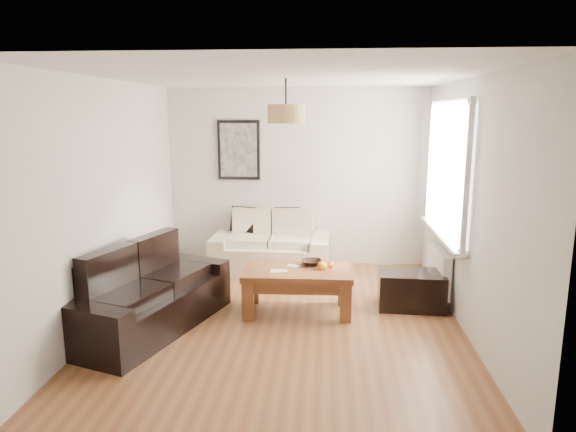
# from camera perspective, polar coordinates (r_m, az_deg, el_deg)

# --- Properties ---
(floor) EXTENTS (4.50, 4.50, 0.00)m
(floor) POSITION_cam_1_polar(r_m,az_deg,el_deg) (5.76, -0.46, -11.49)
(floor) COLOR brown
(floor) RESTS_ON ground
(ceiling) EXTENTS (3.80, 4.50, 0.00)m
(ceiling) POSITION_cam_1_polar(r_m,az_deg,el_deg) (5.32, -0.51, 15.27)
(ceiling) COLOR white
(ceiling) RESTS_ON floor
(wall_back) EXTENTS (3.80, 0.04, 2.60)m
(wall_back) POSITION_cam_1_polar(r_m,az_deg,el_deg) (7.61, 0.94, 4.31)
(wall_back) COLOR silver
(wall_back) RESTS_ON floor
(wall_front) EXTENTS (3.80, 0.04, 2.60)m
(wall_front) POSITION_cam_1_polar(r_m,az_deg,el_deg) (3.21, -3.86, -5.73)
(wall_front) COLOR silver
(wall_front) RESTS_ON floor
(wall_left) EXTENTS (0.04, 4.50, 2.60)m
(wall_left) POSITION_cam_1_polar(r_m,az_deg,el_deg) (5.86, -19.34, 1.51)
(wall_left) COLOR silver
(wall_left) RESTS_ON floor
(wall_right) EXTENTS (0.04, 4.50, 2.60)m
(wall_right) POSITION_cam_1_polar(r_m,az_deg,el_deg) (5.56, 19.41, 1.00)
(wall_right) COLOR silver
(wall_right) RESTS_ON floor
(window_bay) EXTENTS (0.14, 1.90, 1.60)m
(window_bay) POSITION_cam_1_polar(r_m,az_deg,el_deg) (6.28, 17.38, 5.03)
(window_bay) COLOR white
(window_bay) RESTS_ON wall_right
(radiator) EXTENTS (0.10, 0.90, 0.52)m
(radiator) POSITION_cam_1_polar(r_m,az_deg,el_deg) (6.51, 16.40, -5.68)
(radiator) COLOR white
(radiator) RESTS_ON wall_right
(poster) EXTENTS (0.62, 0.04, 0.87)m
(poster) POSITION_cam_1_polar(r_m,az_deg,el_deg) (7.64, -5.49, 7.31)
(poster) COLOR black
(poster) RESTS_ON wall_back
(pendant_shade) EXTENTS (0.40, 0.40, 0.20)m
(pendant_shade) POSITION_cam_1_polar(r_m,az_deg,el_deg) (5.60, -0.24, 11.29)
(pendant_shade) COLOR tan
(pendant_shade) RESTS_ON ceiling
(loveseat_cream) EXTENTS (1.67, 0.94, 0.82)m
(loveseat_cream) POSITION_cam_1_polar(r_m,az_deg,el_deg) (7.34, -1.91, -3.03)
(loveseat_cream) COLOR beige
(loveseat_cream) RESTS_ON floor
(sofa_leather) EXTENTS (1.50, 2.12, 0.83)m
(sofa_leather) POSITION_cam_1_polar(r_m,az_deg,el_deg) (5.65, -15.48, -7.91)
(sofa_leather) COLOR black
(sofa_leather) RESTS_ON floor
(coffee_table) EXTENTS (1.24, 0.69, 0.50)m
(coffee_table) POSITION_cam_1_polar(r_m,az_deg,el_deg) (5.91, 1.07, -8.29)
(coffee_table) COLOR brown
(coffee_table) RESTS_ON floor
(ottoman) EXTENTS (0.77, 0.52, 0.43)m
(ottoman) POSITION_cam_1_polar(r_m,az_deg,el_deg) (6.21, 13.52, -7.99)
(ottoman) COLOR black
(ottoman) RESTS_ON floor
(cushion_left) EXTENTS (0.39, 0.23, 0.37)m
(cushion_left) POSITION_cam_1_polar(r_m,az_deg,el_deg) (7.52, -4.92, -0.39)
(cushion_left) COLOR black
(cushion_left) RESTS_ON loveseat_cream
(cushion_right) EXTENTS (0.39, 0.19, 0.37)m
(cushion_right) POSITION_cam_1_polar(r_m,az_deg,el_deg) (7.45, -0.14, -0.47)
(cushion_right) COLOR black
(cushion_right) RESTS_ON loveseat_cream
(fruit_bowl) EXTENTS (0.28, 0.28, 0.06)m
(fruit_bowl) POSITION_cam_1_polar(r_m,az_deg,el_deg) (6.00, 2.67, -5.17)
(fruit_bowl) COLOR black
(fruit_bowl) RESTS_ON coffee_table
(orange_a) EXTENTS (0.09, 0.09, 0.09)m
(orange_a) POSITION_cam_1_polar(r_m,az_deg,el_deg) (5.82, 3.89, -5.60)
(orange_a) COLOR orange
(orange_a) RESTS_ON fruit_bowl
(orange_b) EXTENTS (0.09, 0.09, 0.07)m
(orange_b) POSITION_cam_1_polar(r_m,az_deg,el_deg) (5.88, 4.77, -5.44)
(orange_b) COLOR orange
(orange_b) RESTS_ON fruit_bowl
(orange_c) EXTENTS (0.09, 0.09, 0.09)m
(orange_c) POSITION_cam_1_polar(r_m,az_deg,el_deg) (5.87, 3.71, -5.46)
(orange_c) COLOR orange
(orange_c) RESTS_ON fruit_bowl
(papers) EXTENTS (0.21, 0.17, 0.01)m
(papers) POSITION_cam_1_polar(r_m,az_deg,el_deg) (5.77, -1.02, -6.12)
(papers) COLOR beige
(papers) RESTS_ON coffee_table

